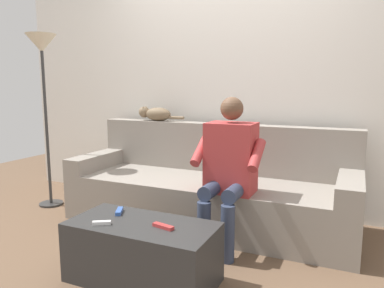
# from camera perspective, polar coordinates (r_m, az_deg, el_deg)

# --- Properties ---
(ground_plane) EXTENTS (8.00, 8.00, 0.00)m
(ground_plane) POSITION_cam_1_polar(r_m,az_deg,el_deg) (2.83, -3.13, -16.76)
(ground_plane) COLOR brown
(back_wall) EXTENTS (4.99, 0.06, 2.48)m
(back_wall) POSITION_cam_1_polar(r_m,az_deg,el_deg) (3.71, 5.82, 9.13)
(back_wall) COLOR silver
(back_wall) RESTS_ON ground
(couch) EXTENTS (2.53, 0.85, 0.88)m
(couch) POSITION_cam_1_polar(r_m,az_deg,el_deg) (3.36, 2.70, -7.23)
(couch) COLOR gray
(couch) RESTS_ON ground
(coffee_table) EXTENTS (0.93, 0.45, 0.39)m
(coffee_table) POSITION_cam_1_polar(r_m,az_deg,el_deg) (2.44, -7.70, -16.30)
(coffee_table) COLOR #2D2D2D
(coffee_table) RESTS_ON ground
(person_solo_seated) EXTENTS (0.52, 0.50, 1.15)m
(person_solo_seated) POSITION_cam_1_polar(r_m,az_deg,el_deg) (2.80, 5.72, -3.21)
(person_solo_seated) COLOR #B23838
(person_solo_seated) RESTS_ON ground
(cat_on_backrest) EXTENTS (0.52, 0.14, 0.15)m
(cat_on_backrest) POSITION_cam_1_polar(r_m,az_deg,el_deg) (3.81, -5.72, 4.70)
(cat_on_backrest) COLOR #756047
(cat_on_backrest) RESTS_ON couch
(remote_red) EXTENTS (0.15, 0.07, 0.02)m
(remote_red) POSITION_cam_1_polar(r_m,az_deg,el_deg) (2.27, -4.49, -12.63)
(remote_red) COLOR #B73333
(remote_red) RESTS_ON coffee_table
(remote_blue) EXTENTS (0.09, 0.13, 0.02)m
(remote_blue) POSITION_cam_1_polar(r_m,az_deg,el_deg) (2.56, -11.23, -10.20)
(remote_blue) COLOR #3860B7
(remote_blue) RESTS_ON coffee_table
(remote_white) EXTENTS (0.11, 0.08, 0.02)m
(remote_white) POSITION_cam_1_polar(r_m,az_deg,el_deg) (2.38, -13.86, -11.81)
(remote_white) COLOR white
(remote_white) RESTS_ON coffee_table
(floor_lamp) EXTENTS (0.30, 0.30, 1.74)m
(floor_lamp) POSITION_cam_1_polar(r_m,az_deg,el_deg) (3.99, -22.22, 11.88)
(floor_lamp) COLOR #2D2D2D
(floor_lamp) RESTS_ON ground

